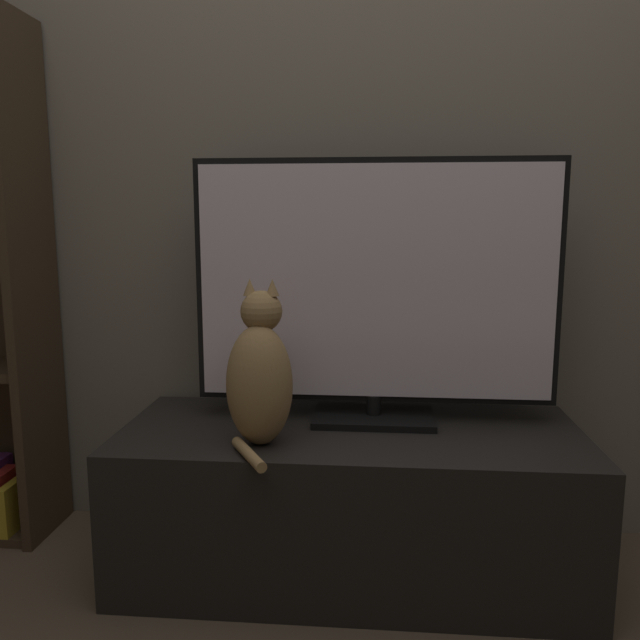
% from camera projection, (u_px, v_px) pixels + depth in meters
% --- Properties ---
extents(wall_back, '(4.80, 0.05, 2.60)m').
position_uv_depth(wall_back, '(357.00, 137.00, 1.99)').
color(wall_back, '#756B5B').
rests_on(wall_back, ground_plane).
extents(tv_stand, '(1.33, 0.55, 0.44)m').
position_uv_depth(tv_stand, '(350.00, 500.00, 1.84)').
color(tv_stand, black).
rests_on(tv_stand, ground_plane).
extents(tv, '(1.06, 0.22, 0.77)m').
position_uv_depth(tv, '(375.00, 291.00, 1.82)').
color(tv, black).
rests_on(tv, tv_stand).
extents(cat, '(0.19, 0.30, 0.44)m').
position_uv_depth(cat, '(260.00, 376.00, 1.66)').
color(cat, '#997547').
rests_on(cat, tv_stand).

